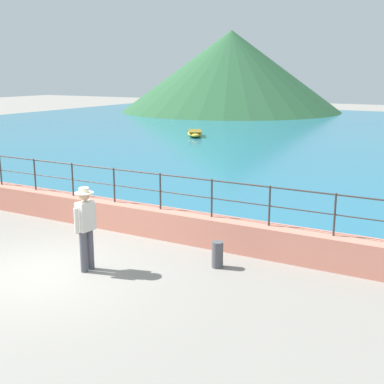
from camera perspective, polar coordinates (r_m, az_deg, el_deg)
ground_plane at (r=10.91m, az=-15.99°, el=-8.75°), size 120.00×120.00×0.00m
promenade_wall at (r=13.09m, az=-6.11°, el=-2.98°), size 20.00×0.56×0.70m
railing at (r=12.85m, az=-6.22°, el=1.13°), size 18.44×0.04×0.90m
lake_water at (r=33.87m, az=16.88°, el=5.98°), size 64.00×44.32×0.06m
hill_main at (r=53.29m, az=4.37°, el=13.26°), size 22.39×22.39×8.04m
person_walking at (r=10.57m, az=-11.78°, el=-3.60°), size 0.38×0.57×1.75m
bollard at (r=10.75m, az=2.85°, el=-6.98°), size 0.24×0.24×0.55m
boat_2 at (r=32.05m, az=0.33°, el=6.57°), size 1.96×2.43×0.36m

